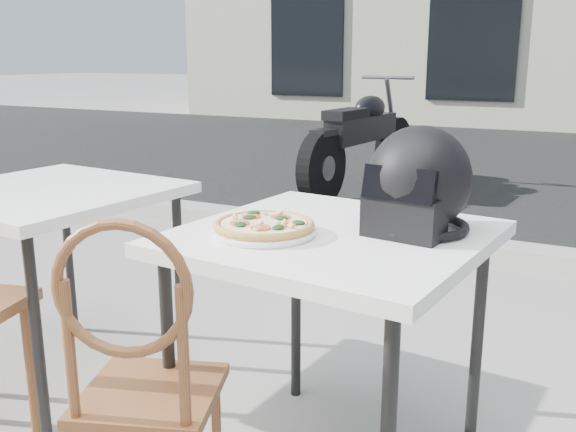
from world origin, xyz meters
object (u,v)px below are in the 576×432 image
at_px(plate, 264,232).
at_px(motorcycle, 362,141).
at_px(cafe_table_main, 333,255).
at_px(cafe_table_side, 48,206).
at_px(cafe_chair_main, 140,366).
at_px(pizza, 264,225).
at_px(helmet, 418,186).

bearing_deg(plate, motorcycle, 107.52).
height_order(cafe_table_main, plate, plate).
bearing_deg(plate, cafe_table_side, 170.19).
distance_m(cafe_chair_main, motorcycle, 4.87).
bearing_deg(cafe_chair_main, plate, -132.82).
bearing_deg(pizza, cafe_table_side, 170.20).
height_order(cafe_table_main, motorcycle, motorcycle).
relative_size(cafe_chair_main, cafe_table_side, 1.03).
bearing_deg(cafe_chair_main, helmet, -150.97).
bearing_deg(cafe_table_main, helmet, 27.40).
distance_m(cafe_table_main, helmet, 0.31).
height_order(cafe_chair_main, cafe_table_side, cafe_chair_main).
height_order(pizza, helmet, helmet).
bearing_deg(motorcycle, helmet, -61.28).
relative_size(cafe_table_main, cafe_table_side, 1.01).
height_order(cafe_table_main, cafe_chair_main, cafe_chair_main).
distance_m(cafe_table_main, pizza, 0.23).
bearing_deg(motorcycle, pizza, -66.71).
height_order(helmet, motorcycle, same).
distance_m(cafe_table_main, plate, 0.22).
distance_m(helmet, motorcycle, 4.48).
relative_size(plate, motorcycle, 0.16).
relative_size(pizza, motorcycle, 0.15).
distance_m(pizza, cafe_chair_main, 0.50).
xyz_separation_m(plate, helmet, (0.37, 0.24, 0.13)).
relative_size(cafe_table_main, plate, 2.50).
height_order(pizza, cafe_chair_main, cafe_chair_main).
bearing_deg(cafe_table_side, motorcycle, 94.29).
bearing_deg(helmet, cafe_table_side, -170.15).
distance_m(pizza, motorcycle, 4.56).
xyz_separation_m(cafe_table_main, helmet, (0.21, 0.11, 0.21)).
bearing_deg(cafe_table_side, cafe_table_main, -2.66).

